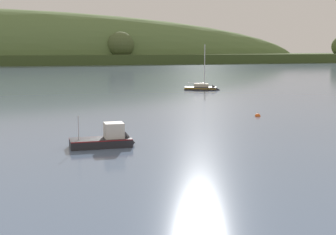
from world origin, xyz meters
TOP-DOWN VIEW (x-y plane):
  - sailboat_midwater_white at (31.45, 77.36)m, footprint 7.19×5.52m
  - fishing_boat_moored at (-1.17, 31.06)m, footprint 5.79×2.76m
  - mooring_buoy_foreground at (20.83, 41.68)m, footprint 0.71×0.71m

SIDE VIEW (x-z plane):
  - mooring_buoy_foreground at x=20.83m, z-range -0.39..0.39m
  - sailboat_midwater_white at x=31.45m, z-range -4.84..5.26m
  - fishing_boat_moored at x=-1.17m, z-range -1.29..2.20m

